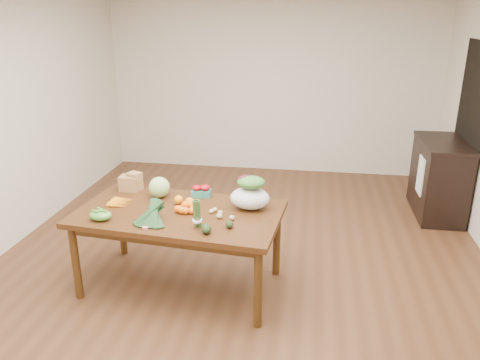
% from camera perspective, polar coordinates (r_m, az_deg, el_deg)
% --- Properties ---
extents(floor, '(6.00, 6.00, 0.00)m').
position_cam_1_polar(floor, '(4.85, 0.12, -9.84)').
color(floor, '#57341D').
rests_on(floor, ground).
extents(room_walls, '(5.02, 6.02, 2.70)m').
position_cam_1_polar(room_walls, '(4.34, 0.14, 5.81)').
color(room_walls, beige).
rests_on(room_walls, floor).
extents(dining_table, '(1.87, 1.16, 0.75)m').
position_cam_1_polar(dining_table, '(4.32, -7.26, -8.34)').
color(dining_table, '#41260F').
rests_on(dining_table, floor).
extents(doorway_dark, '(0.02, 1.00, 2.10)m').
position_cam_1_polar(doorway_dark, '(6.20, 26.07, 5.22)').
color(doorway_dark, black).
rests_on(doorway_dark, floor).
extents(cabinet, '(0.52, 1.02, 0.94)m').
position_cam_1_polar(cabinet, '(6.25, 23.08, 0.20)').
color(cabinet, black).
rests_on(cabinet, floor).
extents(dish_towel, '(0.02, 0.28, 0.45)m').
position_cam_1_polar(dish_towel, '(6.01, 21.13, 0.52)').
color(dish_towel, white).
rests_on(dish_towel, cabinet).
extents(paper_bag, '(0.27, 0.23, 0.18)m').
position_cam_1_polar(paper_bag, '(4.69, -13.27, -0.20)').
color(paper_bag, '#A17248').
rests_on(paper_bag, dining_table).
extents(cabbage, '(0.20, 0.20, 0.20)m').
position_cam_1_polar(cabbage, '(4.46, -9.81, -0.87)').
color(cabbage, '#ABD77C').
rests_on(cabbage, dining_table).
extents(strawberry_basket_a, '(0.10, 0.10, 0.09)m').
position_cam_1_polar(strawberry_basket_a, '(4.45, -5.30, -1.45)').
color(strawberry_basket_a, red).
rests_on(strawberry_basket_a, dining_table).
extents(strawberry_basket_b, '(0.11, 0.11, 0.09)m').
position_cam_1_polar(strawberry_basket_b, '(4.44, -4.26, -1.45)').
color(strawberry_basket_b, red).
rests_on(strawberry_basket_b, dining_table).
extents(orange_a, '(0.08, 0.08, 0.08)m').
position_cam_1_polar(orange_a, '(4.29, -7.49, -2.43)').
color(orange_a, orange).
rests_on(orange_a, dining_table).
extents(orange_b, '(0.08, 0.08, 0.08)m').
position_cam_1_polar(orange_b, '(4.23, -6.18, -2.68)').
color(orange_b, orange).
rests_on(orange_b, dining_table).
extents(orange_c, '(0.08, 0.08, 0.08)m').
position_cam_1_polar(orange_c, '(4.18, -6.15, -3.02)').
color(orange_c, orange).
rests_on(orange_c, dining_table).
extents(mandarin_cluster, '(0.20, 0.20, 0.10)m').
position_cam_1_polar(mandarin_cluster, '(4.11, -6.69, -3.22)').
color(mandarin_cluster, orange).
rests_on(mandarin_cluster, dining_table).
extents(carrots, '(0.24, 0.24, 0.03)m').
position_cam_1_polar(carrots, '(4.41, -14.37, -2.65)').
color(carrots, orange).
rests_on(carrots, dining_table).
extents(snap_pea_bag, '(0.19, 0.14, 0.08)m').
position_cam_1_polar(snap_pea_bag, '(4.11, -16.65, -4.15)').
color(snap_pea_bag, '#619C35').
rests_on(snap_pea_bag, dining_table).
extents(kale_bunch, '(0.36, 0.43, 0.16)m').
position_cam_1_polar(kale_bunch, '(3.92, -10.93, -4.21)').
color(kale_bunch, '#163219').
rests_on(kale_bunch, dining_table).
extents(asparagus_bundle, '(0.09, 0.12, 0.26)m').
position_cam_1_polar(asparagus_bundle, '(3.78, -5.26, -4.11)').
color(asparagus_bundle, '#4E6D32').
rests_on(asparagus_bundle, dining_table).
extents(potato_a, '(0.05, 0.04, 0.04)m').
position_cam_1_polar(potato_a, '(4.08, -3.51, -3.84)').
color(potato_a, tan).
rests_on(potato_a, dining_table).
extents(potato_b, '(0.05, 0.05, 0.05)m').
position_cam_1_polar(potato_b, '(3.98, -2.51, -4.40)').
color(potato_b, tan).
rests_on(potato_b, dining_table).
extents(potato_c, '(0.05, 0.04, 0.04)m').
position_cam_1_polar(potato_c, '(4.05, -2.42, -4.00)').
color(potato_c, tan).
rests_on(potato_c, dining_table).
extents(potato_d, '(0.04, 0.04, 0.04)m').
position_cam_1_polar(potato_d, '(4.11, -3.09, -3.62)').
color(potato_d, tan).
rests_on(potato_d, dining_table).
extents(potato_e, '(0.05, 0.04, 0.04)m').
position_cam_1_polar(potato_e, '(3.94, -1.01, -4.63)').
color(potato_e, tan).
rests_on(potato_e, dining_table).
extents(avocado_a, '(0.11, 0.13, 0.08)m').
position_cam_1_polar(avocado_a, '(3.73, -4.14, -5.91)').
color(avocado_a, black).
rests_on(avocado_a, dining_table).
extents(avocado_b, '(0.09, 0.11, 0.06)m').
position_cam_1_polar(avocado_b, '(3.81, -1.31, -5.39)').
color(avocado_b, black).
rests_on(avocado_b, dining_table).
extents(salad_bag, '(0.38, 0.30, 0.27)m').
position_cam_1_polar(salad_bag, '(4.13, 1.22, -1.74)').
color(salad_bag, silver).
rests_on(salad_bag, dining_table).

